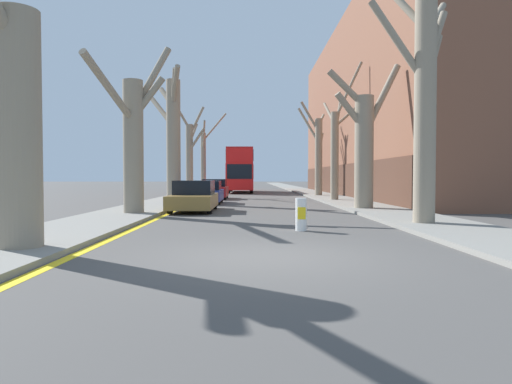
{
  "coord_description": "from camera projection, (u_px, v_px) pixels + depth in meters",
  "views": [
    {
      "loc": [
        -0.36,
        -8.71,
        1.53
      ],
      "look_at": [
        0.14,
        31.99,
        0.2
      ],
      "focal_mm": 32.0,
      "sensor_mm": 36.0,
      "label": 1
    }
  ],
  "objects": [
    {
      "name": "kerb_line_stripe",
      "position": [
        224.0,
        189.0,
        58.68
      ],
      "size": [
        0.24,
        120.0,
        0.01
      ],
      "primitive_type": "cube",
      "color": "yellow",
      "rests_on": "ground"
    },
    {
      "name": "sidewalk_right",
      "position": [
        295.0,
        189.0,
        58.79
      ],
      "size": [
        2.84,
        120.0,
        0.12
      ],
      "primitive_type": "cube",
      "color": "gray",
      "rests_on": "ground"
    },
    {
      "name": "double_decker_bus",
      "position": [
        241.0,
        168.0,
        45.78
      ],
      "size": [
        2.52,
        10.33,
        4.27
      ],
      "color": "red",
      "rests_on": "ground"
    },
    {
      "name": "street_tree_left_3",
      "position": [
        190.0,
        154.0,
        35.01
      ],
      "size": [
        2.82,
        3.25,
        7.89
      ],
      "color": "gray",
      "rests_on": "ground"
    },
    {
      "name": "parked_car_1",
      "position": [
        207.0,
        193.0,
        26.4
      ],
      "size": [
        1.74,
        3.98,
        1.31
      ],
      "color": "navy",
      "rests_on": "ground"
    },
    {
      "name": "sidewalk_left",
      "position": [
        211.0,
        189.0,
        58.66
      ],
      "size": [
        2.84,
        120.0,
        0.12
      ],
      "primitive_type": "cube",
      "color": "gray",
      "rests_on": "ground"
    },
    {
      "name": "parked_car_0",
      "position": [
        194.0,
        197.0,
        20.42
      ],
      "size": [
        1.87,
        4.57,
        1.38
      ],
      "color": "olive",
      "rests_on": "ground"
    },
    {
      "name": "street_tree_left_1",
      "position": [
        133.0,
        138.0,
        17.94
      ],
      "size": [
        2.43,
        4.28,
        6.91
      ],
      "color": "gray",
      "rests_on": "ground"
    },
    {
      "name": "street_tree_right_2",
      "position": [
        336.0,
        146.0,
        28.72
      ],
      "size": [
        2.8,
        3.33,
        8.57
      ],
      "color": "gray",
      "rests_on": "ground"
    },
    {
      "name": "building_facade_right",
      "position": [
        398.0,
        110.0,
        37.56
      ],
      "size": [
        10.08,
        37.88,
        14.08
      ],
      "color": "brown",
      "rests_on": "ground"
    },
    {
      "name": "street_tree_right_0",
      "position": [
        424.0,
        96.0,
        14.12
      ],
      "size": [
        3.3,
        2.61,
        8.01
      ],
      "color": "gray",
      "rests_on": "ground"
    },
    {
      "name": "street_tree_right_1",
      "position": [
        364.0,
        145.0,
        20.84
      ],
      "size": [
        3.54,
        1.04,
        6.76
      ],
      "color": "gray",
      "rests_on": "ground"
    },
    {
      "name": "ground_plane",
      "position": [
        269.0,
        256.0,
        8.76
      ],
      "size": [
        300.0,
        300.0,
        0.0
      ],
      "primitive_type": "plane",
      "color": "#4C4947"
    },
    {
      "name": "street_tree_left_0",
      "position": [
        12.0,
        112.0,
        9.02
      ],
      "size": [
        2.62,
        2.59,
        6.26
      ],
      "color": "gray",
      "rests_on": "ground"
    },
    {
      "name": "street_tree_left_2",
      "position": [
        173.0,
        135.0,
        26.38
      ],
      "size": [
        2.5,
        4.06,
        7.61
      ],
      "color": "gray",
      "rests_on": "ground"
    },
    {
      "name": "street_tree_right_3",
      "position": [
        318.0,
        151.0,
        35.78
      ],
      "size": [
        2.3,
        1.94,
        7.48
      ],
      "color": "gray",
      "rests_on": "ground"
    },
    {
      "name": "street_tree_left_4",
      "position": [
        204.0,
        158.0,
        44.64
      ],
      "size": [
        2.68,
        4.11,
        7.95
      ],
      "color": "gray",
      "rests_on": "ground"
    },
    {
      "name": "parked_car_2",
      "position": [
        214.0,
        189.0,
        32.02
      ],
      "size": [
        1.81,
        3.94,
        1.39
      ],
      "color": "maroon",
      "rests_on": "ground"
    },
    {
      "name": "traffic_bollard",
      "position": [
        301.0,
        214.0,
        12.95
      ],
      "size": [
        0.32,
        0.33,
        0.93
      ],
      "color": "white",
      "rests_on": "ground"
    }
  ]
}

